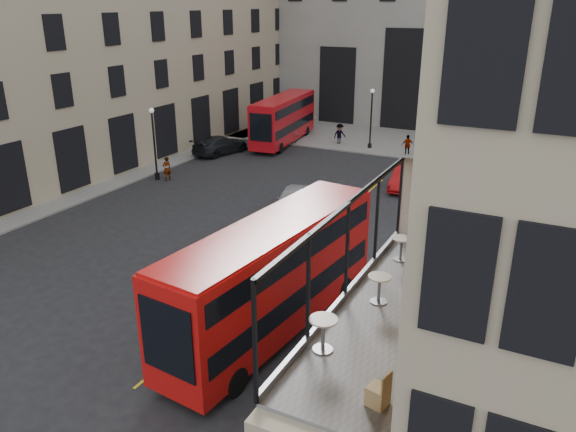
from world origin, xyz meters
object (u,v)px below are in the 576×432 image
at_px(cafe_table_near, 323,329).
at_px(cafe_table_far, 401,245).
at_px(cafe_chair_a, 378,395).
at_px(traffic_light_far, 249,125).
at_px(pedestrian_c, 408,145).
at_px(car_a, 292,199).
at_px(traffic_light_near, 322,207).
at_px(pedestrian_e, 167,169).
at_px(cafe_chair_d, 458,252).
at_px(car_c, 220,145).
at_px(street_lamp_a, 155,148).
at_px(car_b, 406,178).
at_px(pedestrian_d, 510,163).
at_px(street_lamp_b, 371,123).
at_px(bus_far, 284,117).
at_px(cafe_table_mid, 379,285).
at_px(cafe_chair_c, 451,290).
at_px(cafe_chair_b, 427,331).
at_px(pedestrian_b, 340,134).
at_px(pedestrian_a, 294,136).
at_px(cyclist, 342,207).
at_px(bus_near, 274,272).
at_px(bicycle, 306,216).

xyz_separation_m(cafe_table_near, cafe_table_far, (0.21, 5.76, -0.06)).
bearing_deg(cafe_chair_a, traffic_light_far, 124.93).
relative_size(pedestrian_c, cafe_table_far, 2.33).
bearing_deg(car_a, cafe_chair_a, -73.55).
bearing_deg(traffic_light_near, pedestrian_e, 157.91).
distance_m(pedestrian_e, cafe_chair_d, 27.72).
bearing_deg(car_c, cafe_table_near, 140.54).
xyz_separation_m(street_lamp_a, car_a, (11.89, -1.26, -1.67)).
relative_size(car_b, pedestrian_d, 2.64).
relative_size(street_lamp_b, car_c, 0.99).
height_order(car_a, pedestrian_c, pedestrian_c).
xyz_separation_m(bus_far, car_c, (-3.07, -6.00, -1.62)).
distance_m(cafe_table_mid, cafe_chair_c, 2.05).
distance_m(street_lamp_b, cafe_chair_b, 37.64).
height_order(pedestrian_b, pedestrian_c, pedestrian_b).
relative_size(pedestrian_a, cafe_table_far, 2.07).
bearing_deg(cafe_chair_d, traffic_light_near, 136.09).
bearing_deg(car_b, car_a, -129.25).
distance_m(traffic_light_far, pedestrian_b, 8.73).
relative_size(cyclist, cafe_chair_d, 2.14).
relative_size(pedestrian_d, pedestrian_e, 0.98).
bearing_deg(cafe_chair_c, car_a, 129.50).
bearing_deg(cafe_chair_c, cafe_chair_d, 96.84).
bearing_deg(cyclist, cafe_table_near, -173.93).
xyz_separation_m(cyclist, cafe_chair_c, (9.15, -14.97, 3.96)).
distance_m(pedestrian_a, cafe_chair_d, 35.14).
bearing_deg(traffic_light_far, cafe_chair_c, -49.73).
bearing_deg(pedestrian_e, car_a, 107.39).
relative_size(traffic_light_near, cafe_chair_a, 4.61).
bearing_deg(cafe_table_far, car_b, 104.82).
xyz_separation_m(street_lamp_a, pedestrian_d, (23.15, 13.27, -1.51)).
height_order(bus_near, cafe_chair_a, cafe_chair_a).
bearing_deg(car_c, bicycle, 153.14).
bearing_deg(car_a, street_lamp_b, 78.43).
distance_m(street_lamp_b, cafe_table_mid, 35.94).
bearing_deg(traffic_light_far, bus_near, -57.15).
distance_m(traffic_light_far, cafe_table_near, 36.92).
relative_size(bus_near, car_b, 2.51).
bearing_deg(car_a, cyclist, -22.54).
xyz_separation_m(bicycle, pedestrian_a, (-9.48, 17.35, 0.36)).
bearing_deg(car_a, bus_far, 104.72).
xyz_separation_m(pedestrian_a, cafe_chair_a, (20.09, -36.38, 4.05)).
height_order(bicycle, pedestrian_d, pedestrian_d).
bearing_deg(cafe_chair_a, pedestrian_d, 91.83).
bearing_deg(bicycle, car_b, -10.53).
bearing_deg(street_lamp_a, cafe_chair_a, -42.04).
bearing_deg(traffic_light_near, cyclist, 96.75).
distance_m(cyclist, cafe_chair_c, 17.99).
height_order(car_a, car_c, car_c).
bearing_deg(cafe_table_mid, cafe_table_far, 94.79).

